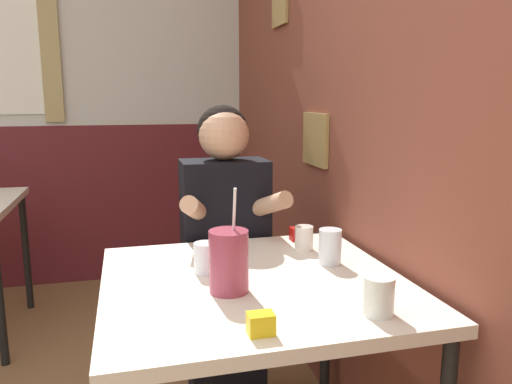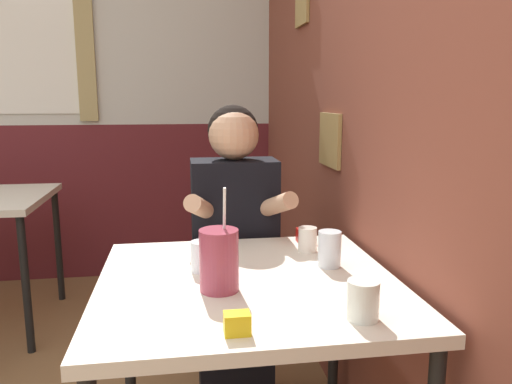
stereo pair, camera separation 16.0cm
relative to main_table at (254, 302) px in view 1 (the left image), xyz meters
The scene contains 11 objects.
brick_wall_right 1.22m from the main_table, 61.28° to the left, with size 0.08×4.66×2.70m.
back_wall 2.57m from the main_table, 114.56° to the left, with size 5.96×0.09×2.70m.
main_table is the anchor object (origin of this frame).
person_seated 0.56m from the main_table, 87.75° to the left, with size 0.42×0.40×1.26m.
cocktail_pitcher 0.20m from the main_table, 140.60° to the right, with size 0.11×0.11×0.29m.
glass_near_pitcher 0.20m from the main_table, 144.60° to the left, with size 0.07×0.07×0.09m.
glass_center 0.41m from the main_table, 52.88° to the right, with size 0.08×0.08×0.10m.
glass_far_side 0.36m from the main_table, 44.54° to the left, with size 0.06×0.06×0.09m.
glass_by_brick 0.31m from the main_table, 15.12° to the left, with size 0.07×0.07×0.11m.
condiment_ketchup 0.45m from the main_table, 53.57° to the left, with size 0.06×0.04×0.05m.
condiment_mustard 0.36m from the main_table, 101.98° to the right, with size 0.06×0.04×0.05m.
Camera 1 is at (0.67, -0.92, 1.28)m, focal length 35.00 mm.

